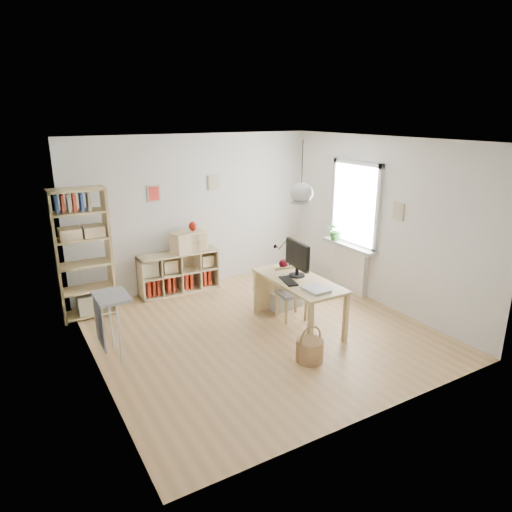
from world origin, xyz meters
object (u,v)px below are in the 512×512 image
cube_shelf (177,275)px  storage_chest (281,294)px  drawer_chest (189,241)px  tall_bookshelf (82,249)px  monitor (297,257)px  desk (299,285)px  chair (290,290)px

cube_shelf → storage_chest: (1.25, -1.43, -0.10)m
storage_chest → drawer_chest: size_ratio=1.15×
tall_bookshelf → storage_chest: size_ratio=2.81×
tall_bookshelf → monitor: size_ratio=3.35×
desk → cube_shelf: bearing=114.6°
desk → storage_chest: (0.23, 0.80, -0.46)m
tall_bookshelf → monitor: bearing=-34.6°
chair → storage_chest: chair is taller
storage_chest → drawer_chest: bearing=117.4°
desk → tall_bookshelf: (-2.59, 1.95, 0.43)m
cube_shelf → drawer_chest: drawer_chest is taller
cube_shelf → storage_chest: cube_shelf is taller
chair → drawer_chest: size_ratio=1.26×
chair → drawer_chest: (-0.88, 1.84, 0.45)m
desk → drawer_chest: drawer_chest is taller
cube_shelf → monitor: size_ratio=2.35×
drawer_chest → cube_shelf: bearing=156.2°
desk → tall_bookshelf: 3.27m
cube_shelf → monitor: 2.48m
cube_shelf → chair: chair is taller
drawer_chest → storage_chest: bearing=-67.7°
desk → monitor: bearing=66.4°
storage_chest → monitor: bearing=-113.3°
desk → monitor: (0.06, 0.13, 0.38)m
chair → drawer_chest: 2.09m
cube_shelf → chair: bearing=-59.5°
desk → storage_chest: 0.95m
chair → monitor: 0.63m
tall_bookshelf → chair: bearing=-30.9°
chair → storage_chest: size_ratio=1.10×
storage_chest → monitor: size_ratio=1.19×
storage_chest → chair: bearing=-116.1°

